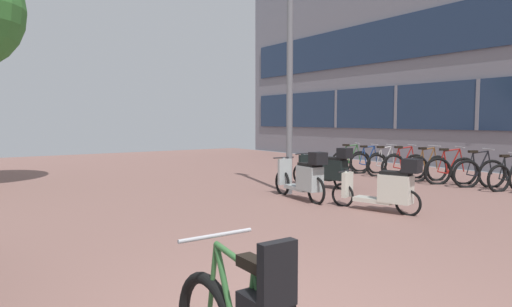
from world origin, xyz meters
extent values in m
cube|color=slate|center=(12.15, 5.20, 2.17)|extent=(0.10, 0.12, 1.67)
cube|color=slate|center=(12.15, 8.40, 2.17)|extent=(0.10, 0.12, 1.67)
cube|color=slate|center=(12.15, 11.60, 2.17)|extent=(0.10, 0.12, 1.67)
cube|color=slate|center=(12.15, 14.80, 2.17)|extent=(0.10, 0.12, 1.67)
cylinder|color=#326332|center=(-0.74, -0.31, 0.61)|extent=(0.04, 0.33, 0.66)
cylinder|color=#326332|center=(-0.74, -0.37, 0.91)|extent=(0.04, 0.40, 0.09)
cylinder|color=#326332|center=(-0.74, -0.11, 0.64)|extent=(0.03, 0.15, 0.60)
cube|color=black|center=(-0.75, -0.57, 0.92)|extent=(0.09, 0.22, 0.06)
cylinder|color=#ADADB2|center=(-0.74, -0.17, 0.98)|extent=(0.48, 0.03, 0.02)
cube|color=black|center=(-0.75, -0.66, 0.75)|extent=(0.20, 0.24, 0.10)
cube|color=black|center=(-0.75, -0.76, 0.93)|extent=(0.20, 0.06, 0.32)
torus|color=black|center=(8.41, 2.64, 0.31)|extent=(0.67, 0.27, 0.68)
cylinder|color=black|center=(8.76, 2.53, 0.55)|extent=(0.30, 0.13, 0.60)
cylinder|color=black|center=(8.59, 2.58, 0.53)|extent=(0.14, 0.08, 0.54)
cylinder|color=black|center=(8.72, 2.54, 0.82)|extent=(0.37, 0.15, 0.08)
cylinder|color=black|center=(8.52, 2.61, 0.28)|extent=(0.24, 0.10, 0.07)
cylinder|color=black|center=(8.47, 2.62, 0.55)|extent=(0.16, 0.07, 0.50)
cube|color=black|center=(8.54, 2.60, 0.84)|extent=(0.24, 0.15, 0.06)
torus|color=black|center=(8.41, 3.42, 0.33)|extent=(0.66, 0.44, 0.73)
torus|color=black|center=(8.96, 3.08, 0.33)|extent=(0.66, 0.44, 0.73)
cylinder|color=black|center=(8.74, 3.22, 0.59)|extent=(0.29, 0.20, 0.64)
cylinder|color=black|center=(8.57, 3.32, 0.57)|extent=(0.14, 0.10, 0.58)
cylinder|color=black|center=(8.69, 3.24, 0.88)|extent=(0.35, 0.23, 0.08)
cylinder|color=black|center=(8.51, 3.35, 0.30)|extent=(0.23, 0.16, 0.08)
cylinder|color=black|center=(8.47, 3.38, 0.59)|extent=(0.15, 0.11, 0.53)
cylinder|color=black|center=(8.91, 3.11, 0.62)|extent=(0.14, 0.10, 0.58)
cube|color=black|center=(8.53, 3.34, 0.89)|extent=(0.23, 0.19, 0.06)
cylinder|color=#ADADB2|center=(8.86, 3.14, 0.95)|extent=(0.27, 0.42, 0.02)
torus|color=black|center=(8.31, 4.14, 0.33)|extent=(0.66, 0.47, 0.74)
torus|color=black|center=(8.89, 3.76, 0.33)|extent=(0.66, 0.47, 0.74)
cylinder|color=maroon|center=(8.65, 3.91, 0.60)|extent=(0.30, 0.21, 0.65)
cylinder|color=maroon|center=(8.48, 4.03, 0.58)|extent=(0.14, 0.11, 0.59)
cylinder|color=maroon|center=(8.61, 3.95, 0.89)|extent=(0.37, 0.26, 0.09)
cylinder|color=maroon|center=(8.42, 4.07, 0.31)|extent=(0.24, 0.17, 0.08)
cylinder|color=maroon|center=(8.37, 4.10, 0.60)|extent=(0.16, 0.12, 0.54)
cylinder|color=maroon|center=(8.83, 3.80, 0.63)|extent=(0.15, 0.11, 0.59)
cube|color=black|center=(8.43, 4.06, 0.91)|extent=(0.23, 0.20, 0.06)
cylinder|color=#ADADB2|center=(8.78, 3.83, 0.97)|extent=(0.28, 0.41, 0.02)
torus|color=black|center=(8.32, 4.74, 0.33)|extent=(0.73, 0.26, 0.74)
torus|color=black|center=(8.96, 4.57, 0.33)|extent=(0.73, 0.26, 0.74)
cylinder|color=brown|center=(8.70, 4.64, 0.60)|extent=(0.32, 0.12, 0.65)
cylinder|color=brown|center=(8.51, 4.69, 0.57)|extent=(0.15, 0.07, 0.59)
cylinder|color=brown|center=(8.65, 4.65, 0.89)|extent=(0.40, 0.14, 0.09)
cylinder|color=brown|center=(8.44, 4.71, 0.31)|extent=(0.26, 0.10, 0.08)
cylinder|color=brown|center=(8.39, 4.72, 0.60)|extent=(0.17, 0.07, 0.54)
cylinder|color=brown|center=(8.90, 4.58, 0.62)|extent=(0.15, 0.07, 0.59)
cube|color=black|center=(8.46, 4.70, 0.90)|extent=(0.24, 0.14, 0.06)
cylinder|color=#ADADB2|center=(8.84, 4.60, 0.96)|extent=(0.15, 0.47, 0.02)
torus|color=black|center=(8.29, 5.51, 0.33)|extent=(0.68, 0.41, 0.74)
torus|color=black|center=(8.87, 5.20, 0.33)|extent=(0.68, 0.41, 0.74)
cylinder|color=maroon|center=(8.64, 5.33, 0.60)|extent=(0.30, 0.18, 0.64)
cylinder|color=maroon|center=(8.47, 5.42, 0.57)|extent=(0.14, 0.10, 0.59)
cylinder|color=maroon|center=(8.59, 5.35, 0.89)|extent=(0.37, 0.22, 0.09)
cylinder|color=maroon|center=(8.40, 5.46, 0.31)|extent=(0.24, 0.15, 0.08)
cylinder|color=maroon|center=(8.36, 5.48, 0.60)|extent=(0.16, 0.10, 0.54)
cylinder|color=maroon|center=(8.82, 5.23, 0.62)|extent=(0.15, 0.10, 0.59)
cube|color=black|center=(8.42, 5.45, 0.90)|extent=(0.24, 0.18, 0.06)
cylinder|color=#ADADB2|center=(8.77, 5.26, 0.96)|extent=(0.25, 0.43, 0.02)
torus|color=black|center=(8.33, 6.15, 0.32)|extent=(0.70, 0.26, 0.71)
torus|color=black|center=(8.93, 5.98, 0.32)|extent=(0.70, 0.26, 0.71)
cylinder|color=#B4B4B2|center=(8.69, 6.05, 0.57)|extent=(0.31, 0.12, 0.62)
cylinder|color=#B4B4B2|center=(8.51, 6.10, 0.55)|extent=(0.14, 0.07, 0.57)
cylinder|color=#B4B4B2|center=(8.64, 6.06, 0.85)|extent=(0.38, 0.14, 0.08)
cylinder|color=#B4B4B2|center=(8.44, 6.11, 0.30)|extent=(0.24, 0.09, 0.08)
cylinder|color=#B4B4B2|center=(8.39, 6.13, 0.57)|extent=(0.16, 0.07, 0.52)
cylinder|color=#B4B4B2|center=(8.88, 5.99, 0.60)|extent=(0.15, 0.07, 0.57)
cube|color=black|center=(8.46, 6.11, 0.87)|extent=(0.24, 0.15, 0.06)
cylinder|color=#ADADB2|center=(8.82, 6.01, 0.93)|extent=(0.15, 0.47, 0.02)
torus|color=black|center=(8.42, 6.88, 0.31)|extent=(0.66, 0.33, 0.69)
torus|color=black|center=(8.97, 6.65, 0.31)|extent=(0.66, 0.33, 0.69)
cylinder|color=navy|center=(8.75, 6.74, 0.56)|extent=(0.29, 0.15, 0.61)
cylinder|color=navy|center=(8.59, 6.81, 0.54)|extent=(0.14, 0.08, 0.55)
cylinder|color=navy|center=(8.71, 6.76, 0.83)|extent=(0.35, 0.18, 0.08)
cylinder|color=navy|center=(8.52, 6.84, 0.29)|extent=(0.23, 0.12, 0.07)
cylinder|color=navy|center=(8.48, 6.86, 0.56)|extent=(0.15, 0.08, 0.51)
cylinder|color=navy|center=(8.92, 6.67, 0.58)|extent=(0.14, 0.08, 0.55)
cube|color=black|center=(8.54, 6.83, 0.85)|extent=(0.24, 0.17, 0.06)
cylinder|color=#ADADB2|center=(8.87, 6.69, 0.91)|extent=(0.21, 0.45, 0.02)
torus|color=black|center=(8.40, 7.63, 0.32)|extent=(0.64, 0.42, 0.70)
torus|color=black|center=(8.93, 7.31, 0.32)|extent=(0.64, 0.42, 0.70)
cylinder|color=#2F6732|center=(8.72, 7.44, 0.57)|extent=(0.28, 0.19, 0.61)
cylinder|color=#2F6732|center=(8.56, 7.53, 0.54)|extent=(0.13, 0.10, 0.56)
cylinder|color=#2F6732|center=(8.68, 7.46, 0.84)|extent=(0.34, 0.22, 0.08)
cylinder|color=#2F6732|center=(8.50, 7.57, 0.29)|extent=(0.22, 0.15, 0.08)
cylinder|color=#2F6732|center=(8.46, 7.59, 0.57)|extent=(0.15, 0.10, 0.51)
cylinder|color=#2F6732|center=(8.89, 7.34, 0.59)|extent=(0.14, 0.10, 0.56)
cube|color=black|center=(8.52, 7.56, 0.86)|extent=(0.23, 0.19, 0.06)
cylinder|color=#ADADB2|center=(8.84, 7.37, 0.92)|extent=(0.27, 0.42, 0.02)
torus|color=black|center=(3.91, 3.99, 0.26)|extent=(0.13, 0.58, 0.58)
torus|color=black|center=(4.06, 5.26, 0.26)|extent=(0.13, 0.58, 0.58)
cube|color=#A4AEAD|center=(3.98, 4.62, 0.23)|extent=(0.36, 0.75, 0.08)
cube|color=#A4AEAD|center=(3.94, 4.22, 0.48)|extent=(0.36, 0.60, 0.50)
cube|color=black|center=(3.94, 4.22, 0.76)|extent=(0.32, 0.54, 0.06)
cylinder|color=#A4AEAD|center=(4.06, 5.24, 0.55)|extent=(0.08, 0.13, 0.58)
cube|color=#A4AEAD|center=(4.05, 5.16, 0.52)|extent=(0.33, 0.12, 0.57)
cylinder|color=black|center=(4.05, 5.21, 0.83)|extent=(0.52, 0.09, 0.03)
cube|color=black|center=(3.90, 3.94, 0.91)|extent=(0.31, 0.31, 0.24)
torus|color=black|center=(4.50, 2.28, 0.22)|extent=(0.17, 0.47, 0.48)
torus|color=black|center=(4.17, 3.52, 0.22)|extent=(0.17, 0.47, 0.48)
cube|color=beige|center=(4.33, 2.90, 0.19)|extent=(0.46, 0.77, 0.08)
cube|color=beige|center=(4.44, 2.51, 0.44)|extent=(0.44, 0.62, 0.50)
cube|color=black|center=(4.44, 2.51, 0.73)|extent=(0.38, 0.56, 0.06)
cylinder|color=beige|center=(4.18, 3.50, 0.45)|extent=(0.10, 0.13, 0.48)
cube|color=beige|center=(4.19, 3.42, 0.43)|extent=(0.33, 0.16, 0.47)
cylinder|color=black|center=(4.18, 3.47, 0.69)|extent=(0.51, 0.16, 0.03)
cube|color=black|center=(4.51, 2.23, 0.88)|extent=(0.34, 0.34, 0.24)
torus|color=black|center=(5.63, 4.93, 0.25)|extent=(0.12, 0.55, 0.55)
torus|color=black|center=(5.47, 6.26, 0.25)|extent=(0.12, 0.55, 0.55)
cube|color=black|center=(5.55, 5.59, 0.22)|extent=(0.37, 0.78, 0.08)
cube|color=black|center=(5.60, 5.17, 0.46)|extent=(0.37, 0.62, 0.48)
cube|color=black|center=(5.60, 5.17, 0.73)|extent=(0.32, 0.56, 0.06)
cylinder|color=black|center=(5.47, 6.23, 0.52)|extent=(0.08, 0.13, 0.55)
cube|color=black|center=(5.48, 6.16, 0.50)|extent=(0.33, 0.12, 0.55)
cylinder|color=black|center=(5.47, 6.21, 0.79)|extent=(0.52, 0.09, 0.03)
cube|color=black|center=(5.64, 4.88, 0.88)|extent=(0.31, 0.31, 0.24)
cylinder|color=slate|center=(4.23, 5.23, 2.82)|extent=(0.14, 0.14, 5.64)
camera|label=1|loc=(-1.99, -2.35, 1.65)|focal=30.56mm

